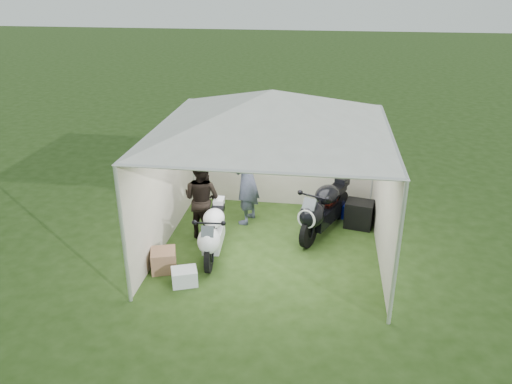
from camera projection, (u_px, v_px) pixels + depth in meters
The scene contains 10 objects.
ground at pixel (270, 247), 9.48m from camera, with size 80.00×80.00×0.00m, color #213A10.
canopy_tent at pixel (272, 114), 8.48m from camera, with size 5.66×5.66×3.00m.
motorcycle_white at pixel (213, 232), 9.00m from camera, with size 0.47×1.79×0.88m.
motorcycle_black at pixel (323, 208), 9.74m from camera, with size 1.07×1.91×1.00m.
paddock_stand at pixel (340, 210), 10.62m from camera, with size 0.40×0.25×0.30m, color #101EB7.
person_dark_jacket at pixel (202, 199), 9.57m from camera, with size 0.78×0.61×1.60m, color black.
person_blue_jacket at pixel (247, 178), 10.08m from camera, with size 0.71×0.46×1.94m, color slate.
equipment_box at pixel (359, 214), 10.15m from camera, with size 0.55×0.44×0.55m, color black.
crate_0 at pixel (184, 277), 8.29m from camera, with size 0.42×0.32×0.28m, color silver.
crate_1 at pixel (164, 260), 8.68m from camera, with size 0.42×0.42×0.38m, color #90654A.
Camera 1 is at (0.89, -8.22, 4.76)m, focal length 35.00 mm.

